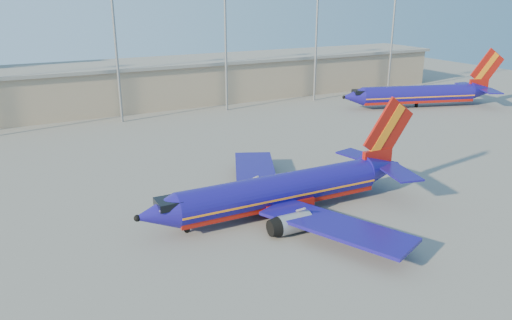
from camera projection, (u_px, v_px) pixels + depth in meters
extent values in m
plane|color=slate|center=(279.00, 215.00, 50.49)|extent=(220.00, 220.00, 0.00)
cube|color=gray|center=(180.00, 82.00, 102.38)|extent=(120.00, 15.00, 8.00)
cube|color=slate|center=(179.00, 61.00, 101.04)|extent=(122.00, 16.00, 0.60)
cylinder|color=gray|center=(115.00, 40.00, 82.54)|extent=(0.44, 0.44, 28.00)
cylinder|color=gray|center=(226.00, 35.00, 91.28)|extent=(0.44, 0.44, 28.00)
cylinder|color=gray|center=(317.00, 31.00, 100.02)|extent=(0.44, 0.44, 28.00)
cylinder|color=gray|center=(393.00, 28.00, 108.75)|extent=(0.44, 0.44, 28.00)
cylinder|color=navy|center=(279.00, 190.00, 50.36)|extent=(21.70, 3.48, 3.34)
cube|color=#9D150C|center=(279.00, 198.00, 50.63)|extent=(21.69, 2.85, 1.17)
cube|color=orange|center=(279.00, 192.00, 50.43)|extent=(21.70, 3.52, 0.20)
cone|color=navy|center=(156.00, 214.00, 44.86)|extent=(3.81, 3.37, 3.34)
cube|color=black|center=(168.00, 203.00, 45.09)|extent=(2.18, 2.36, 0.72)
cone|color=navy|center=(381.00, 168.00, 55.94)|extent=(4.72, 3.37, 3.34)
cube|color=#9D150C|center=(377.00, 158.00, 55.24)|extent=(3.80, 0.52, 1.99)
cube|color=#9D150C|center=(388.00, 129.00, 54.78)|extent=(6.63, 0.33, 7.21)
cube|color=orange|center=(387.00, 129.00, 54.70)|extent=(4.41, 0.41, 5.65)
cube|color=navy|center=(362.00, 156.00, 58.22)|extent=(3.82, 6.21, 0.20)
cube|color=navy|center=(398.00, 172.00, 53.04)|extent=(3.89, 6.23, 0.20)
cube|color=navy|center=(255.00, 172.00, 57.91)|extent=(9.89, 14.62, 0.32)
cube|color=navy|center=(336.00, 226.00, 44.49)|extent=(9.75, 14.64, 0.32)
cube|color=#9D150C|center=(283.00, 201.00, 50.94)|extent=(5.44, 3.56, 0.90)
cylinder|color=gray|center=(249.00, 189.00, 54.30)|extent=(3.26, 1.92, 1.90)
cylinder|color=gray|center=(294.00, 223.00, 46.37)|extent=(3.26, 1.92, 1.90)
cylinder|color=gray|center=(187.00, 228.00, 46.69)|extent=(0.22, 0.22, 0.99)
cylinder|color=black|center=(187.00, 230.00, 46.75)|extent=(0.58, 0.23, 0.58)
cylinder|color=black|center=(279.00, 199.00, 53.58)|extent=(0.76, 0.50, 0.76)
cylinder|color=black|center=(302.00, 215.00, 49.61)|extent=(0.76, 0.50, 0.76)
cylinder|color=navy|center=(417.00, 94.00, 97.33)|extent=(22.62, 9.93, 3.48)
cube|color=#9D150C|center=(417.00, 99.00, 97.61)|extent=(22.43, 9.30, 1.22)
cube|color=orange|center=(417.00, 96.00, 97.40)|extent=(22.63, 9.96, 0.21)
cone|color=navy|center=(353.00, 97.00, 95.04)|extent=(4.80, 4.49, 3.48)
cube|color=black|center=(359.00, 92.00, 94.97)|extent=(2.88, 3.00, 0.75)
cone|color=navy|center=(481.00, 90.00, 99.59)|extent=(5.70, 4.76, 3.48)
cube|color=#9D150C|center=(479.00, 84.00, 99.05)|extent=(3.93, 1.65, 2.07)
cube|color=#9D150C|center=(487.00, 67.00, 98.23)|extent=(6.70, 2.31, 7.51)
cube|color=orange|center=(486.00, 67.00, 98.20)|extent=(4.51, 1.72, 5.89)
cube|color=navy|center=(471.00, 85.00, 102.34)|extent=(3.34, 6.25, 0.21)
cube|color=navy|center=(490.00, 91.00, 96.37)|extent=(5.39, 6.64, 0.21)
cylinder|color=black|center=(416.00, 105.00, 98.00)|extent=(0.82, 0.82, 0.85)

